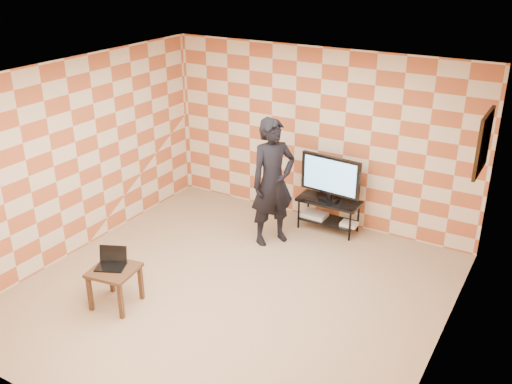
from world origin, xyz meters
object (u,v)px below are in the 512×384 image
side_table (114,275)px  person (273,182)px  tv_stand (329,208)px  tv (330,176)px

side_table → person: 2.58m
tv_stand → side_table: (-1.42, -3.12, 0.05)m
side_table → person: bearing=70.4°
tv_stand → person: size_ratio=0.51×
tv → person: 0.93m
tv_stand → side_table: same height
tv → person: bearing=-127.7°
tv_stand → tv: bearing=-85.2°
tv → person: person is taller
tv → side_table: (-1.42, -3.12, -0.47)m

